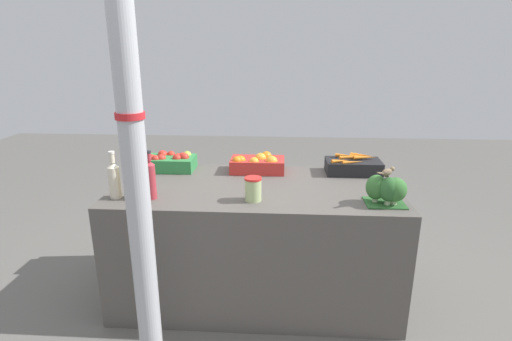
{
  "coord_description": "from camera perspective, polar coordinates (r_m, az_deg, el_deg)",
  "views": [
    {
      "loc": [
        0.15,
        -2.42,
        1.63
      ],
      "look_at": [
        0.0,
        0.0,
        0.88
      ],
      "focal_mm": 28.0,
      "sensor_mm": 36.0,
      "label": 1
    }
  ],
  "objects": [
    {
      "name": "juice_bottle_cloudy",
      "position": [
        2.47,
        -19.61,
        -1.14
      ],
      "size": [
        0.07,
        0.07,
        0.28
      ],
      "color": "beige",
      "rests_on": "market_table"
    },
    {
      "name": "pickle_jar",
      "position": [
        2.3,
        -0.43,
        -2.66
      ],
      "size": [
        0.1,
        0.1,
        0.14
      ],
      "color": "#B2C684",
      "rests_on": "market_table"
    },
    {
      "name": "juice_bottle_golden",
      "position": [
        2.43,
        -17.28,
        -1.3
      ],
      "size": [
        0.06,
        0.06,
        0.26
      ],
      "color": "gold",
      "rests_on": "market_table"
    },
    {
      "name": "juice_bottle_ruby",
      "position": [
        2.39,
        -14.86,
        -1.13
      ],
      "size": [
        0.06,
        0.06,
        0.29
      ],
      "color": "#B2333D",
      "rests_on": "market_table"
    },
    {
      "name": "ground_plane",
      "position": [
        2.92,
        0.0,
        -16.69
      ],
      "size": [
        10.0,
        10.0,
        0.0
      ],
      "primitive_type": "plane",
      "color": "#605E59"
    },
    {
      "name": "orange_crate",
      "position": [
        2.84,
        0.21,
        0.98
      ],
      "size": [
        0.38,
        0.22,
        0.13
      ],
      "color": "red",
      "rests_on": "market_table"
    },
    {
      "name": "market_table",
      "position": [
        2.73,
        0.0,
        -9.88
      ],
      "size": [
        1.8,
        0.9,
        0.78
      ],
      "primitive_type": "cube",
      "color": "#56514C",
      "rests_on": "ground_plane"
    },
    {
      "name": "carrot_crate",
      "position": [
        2.89,
        13.74,
        0.67
      ],
      "size": [
        0.38,
        0.22,
        0.13
      ],
      "color": "black",
      "rests_on": "market_table"
    },
    {
      "name": "broccoli_pile",
      "position": [
        2.35,
        18.2,
        -2.6
      ],
      "size": [
        0.22,
        0.18,
        0.17
      ],
      "color": "#2D602D",
      "rests_on": "market_table"
    },
    {
      "name": "sparrow_bird",
      "position": [
        2.32,
        18.29,
        -0.17
      ],
      "size": [
        0.12,
        0.09,
        0.05
      ],
      "rotation": [
        0.0,
        0.0,
        0.62
      ],
      "color": "#4C3D2D",
      "rests_on": "broccoli_pile"
    },
    {
      "name": "apple_crate",
      "position": [
        2.95,
        -12.33,
        1.23
      ],
      "size": [
        0.38,
        0.22,
        0.13
      ],
      "color": "#2D8442",
      "rests_on": "market_table"
    },
    {
      "name": "support_pole",
      "position": [
        1.83,
        -17.42,
        6.0
      ],
      "size": [
        0.13,
        0.13,
        2.6
      ],
      "color": "#B7BABF",
      "rests_on": "ground_plane"
    }
  ]
}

